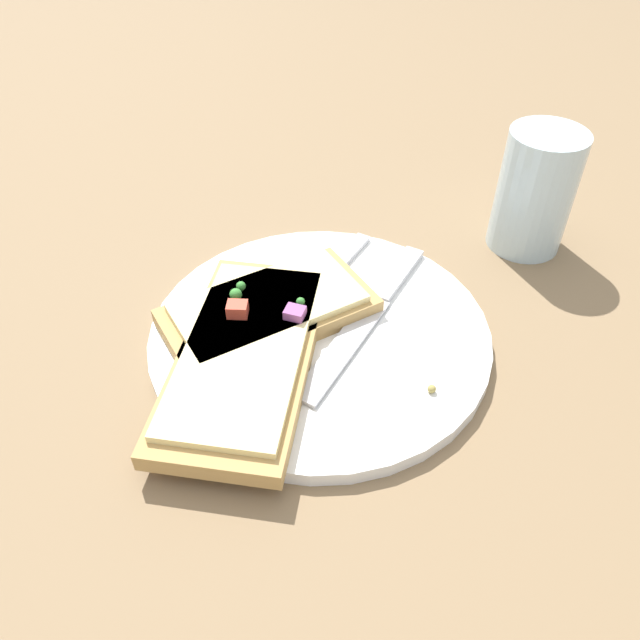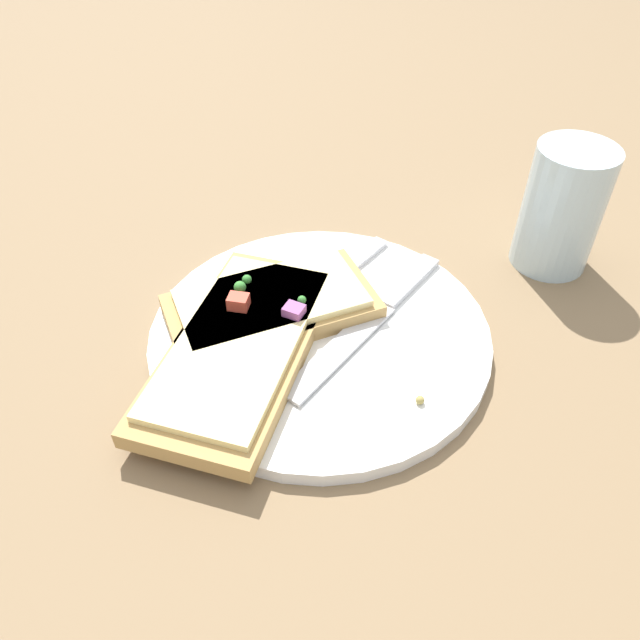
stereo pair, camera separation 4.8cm
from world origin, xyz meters
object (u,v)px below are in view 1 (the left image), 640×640
(knife, at_px, (375,306))
(pizza_slice_corner, at_px, (269,310))
(fork, at_px, (291,316))
(drinking_glass, at_px, (535,192))
(pizza_slice_main, at_px, (245,354))
(plate, at_px, (320,335))

(knife, bearing_deg, pizza_slice_corner, -52.03)
(fork, distance_m, drinking_glass, 0.25)
(fork, relative_size, drinking_glass, 1.65)
(pizza_slice_main, xyz_separation_m, drinking_glass, (-0.07, 0.29, 0.03))
(fork, relative_size, knife, 1.13)
(plate, distance_m, fork, 0.03)
(fork, height_order, pizza_slice_main, pizza_slice_main)
(plate, height_order, fork, fork)
(pizza_slice_main, bearing_deg, drinking_glass, 133.18)
(fork, height_order, pizza_slice_corner, pizza_slice_corner)
(drinking_glass, bearing_deg, plate, -75.36)
(knife, distance_m, pizza_slice_main, 0.12)
(pizza_slice_main, distance_m, drinking_glass, 0.30)
(pizza_slice_main, height_order, drinking_glass, drinking_glass)
(plate, bearing_deg, knife, 99.80)
(pizza_slice_main, bearing_deg, plate, 132.32)
(fork, xyz_separation_m, knife, (0.01, 0.07, -0.00))
(fork, bearing_deg, pizza_slice_main, -2.40)
(pizza_slice_corner, bearing_deg, drinking_glass, 176.93)
(pizza_slice_corner, xyz_separation_m, drinking_glass, (-0.03, 0.26, 0.03))
(plate, xyz_separation_m, pizza_slice_corner, (-0.03, -0.03, 0.02))
(knife, bearing_deg, pizza_slice_main, -29.01)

